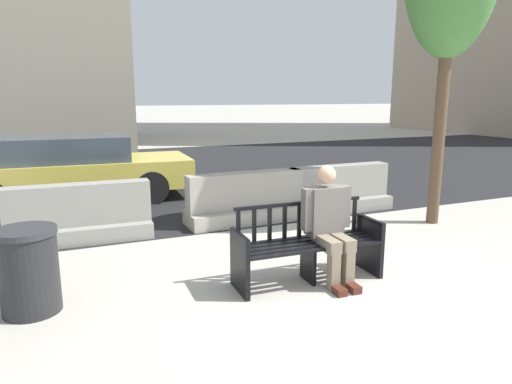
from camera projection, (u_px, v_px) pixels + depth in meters
ground_plane at (352, 294)px, 4.88m from camera, size 200.00×200.00×0.00m
street_asphalt at (170, 172)px, 12.70m from camera, size 120.00×12.00×0.01m
street_bench at (307, 247)px, 5.16m from camera, size 1.71×0.58×0.88m
seated_person at (329, 221)px, 5.13m from camera, size 0.58×0.73×1.31m
jersey_barrier_centre at (246, 202)px, 7.61m from camera, size 2.02×0.73×0.84m
jersey_barrier_left at (80, 218)px, 6.62m from camera, size 2.02×0.75×0.84m
jersey_barrier_right at (338, 192)px, 8.38m from camera, size 2.00×0.69×0.84m
car_taxi_near at (72, 168)px, 9.11m from camera, size 4.61×2.04×1.30m
trash_bin at (29, 270)px, 4.39m from camera, size 0.57×0.57×0.84m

